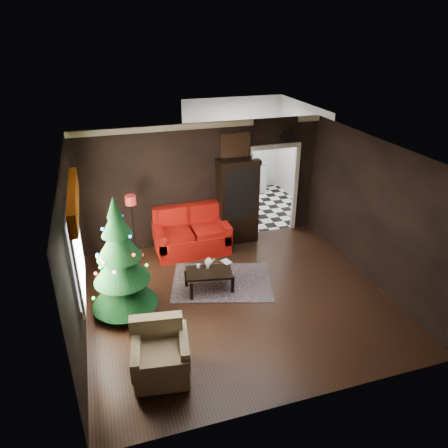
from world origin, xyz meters
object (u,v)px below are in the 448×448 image
object	(u,v)px
loveseat	(192,231)
teapot	(209,262)
curio_cabinet	(237,203)
floor_lamp	(133,227)
kitchen_table	(243,200)
wall_clock	(286,136)
christmas_tree	(120,261)
armchair	(161,352)
coffee_table	(209,280)

from	to	relation	value
loveseat	teapot	distance (m)	1.38
loveseat	curio_cabinet	size ratio (longest dim) A/B	0.89
floor_lamp	teapot	distance (m)	1.83
kitchen_table	loveseat	bearing A→B (deg)	-137.49
floor_lamp	wall_clock	bearing A→B (deg)	8.03
loveseat	christmas_tree	world-z (taller)	christmas_tree
wall_clock	christmas_tree	bearing A→B (deg)	-150.94
christmas_tree	armchair	world-z (taller)	christmas_tree
loveseat	christmas_tree	bearing A→B (deg)	-132.13
coffee_table	wall_clock	world-z (taller)	wall_clock
armchair	wall_clock	bearing A→B (deg)	55.62
curio_cabinet	christmas_tree	bearing A→B (deg)	-143.88
loveseat	curio_cabinet	xyz separation A→B (m)	(1.15, 0.22, 0.45)
loveseat	curio_cabinet	distance (m)	1.25
armchair	coffee_table	bearing A→B (deg)	65.67
loveseat	kitchen_table	size ratio (longest dim) A/B	2.27
wall_clock	teapot	bearing A→B (deg)	-142.69
coffee_table	kitchen_table	size ratio (longest dim) A/B	1.17
loveseat	wall_clock	distance (m)	3.04
wall_clock	curio_cabinet	bearing A→B (deg)	-171.47
loveseat	floor_lamp	world-z (taller)	floor_lamp
wall_clock	armchair	bearing A→B (deg)	-132.72
kitchen_table	teapot	bearing A→B (deg)	-120.53
christmas_tree	teapot	xyz separation A→B (m)	(1.66, 0.44, -0.56)
teapot	kitchen_table	size ratio (longest dim) A/B	0.25
armchair	kitchen_table	xyz separation A→B (m)	(3.09, 5.19, -0.09)
floor_lamp	curio_cabinet	bearing A→B (deg)	7.78
curio_cabinet	wall_clock	xyz separation A→B (m)	(1.20, 0.18, 1.43)
christmas_tree	teapot	distance (m)	1.81
loveseat	teapot	xyz separation A→B (m)	(0.01, -1.38, -0.01)
loveseat	christmas_tree	distance (m)	2.52
coffee_table	teapot	distance (m)	0.36
teapot	curio_cabinet	bearing A→B (deg)	54.61
kitchen_table	coffee_table	bearing A→B (deg)	-119.58
christmas_tree	wall_clock	xyz separation A→B (m)	(4.00, 2.22, 1.33)
floor_lamp	christmas_tree	xyz separation A→B (m)	(-0.38, -1.71, 0.22)
coffee_table	wall_clock	size ratio (longest dim) A/B	2.74
curio_cabinet	floor_lamp	size ratio (longest dim) A/B	1.33
wall_clock	kitchen_table	xyz separation A→B (m)	(-0.55, 1.25, -2.00)
curio_cabinet	armchair	bearing A→B (deg)	-122.97
curio_cabinet	christmas_tree	xyz separation A→B (m)	(-2.80, -2.04, 0.10)
armchair	wall_clock	distance (m)	5.70
teapot	loveseat	bearing A→B (deg)	90.53
teapot	kitchen_table	bearing A→B (deg)	59.47
floor_lamp	loveseat	bearing A→B (deg)	4.97
floor_lamp	coffee_table	bearing A→B (deg)	-50.42
loveseat	coffee_table	world-z (taller)	loveseat
loveseat	curio_cabinet	bearing A→B (deg)	10.83
wall_clock	kitchen_table	distance (m)	2.43
floor_lamp	christmas_tree	world-z (taller)	christmas_tree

